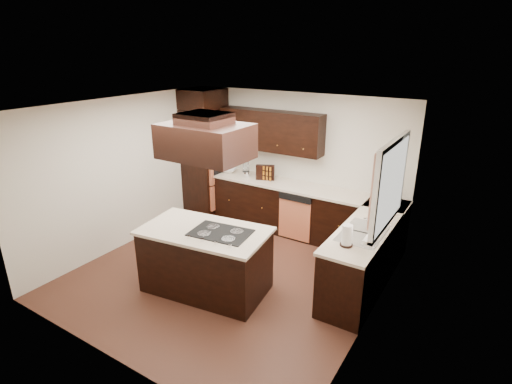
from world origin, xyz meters
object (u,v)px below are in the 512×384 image
at_px(island, 206,261).
at_px(spice_rack, 265,172).
at_px(range_hood, 205,141).
at_px(oven_column, 206,163).

distance_m(island, spice_rack, 2.39).
distance_m(island, range_hood, 1.73).
xyz_separation_m(oven_column, spice_rack, (1.33, 0.08, 0.00)).
bearing_deg(island, oven_column, 120.67).
xyz_separation_m(island, range_hood, (0.14, -0.06, 1.72)).
bearing_deg(oven_column, range_hood, -50.26).
bearing_deg(island, range_hood, -32.00).
height_order(oven_column, range_hood, range_hood).
relative_size(island, range_hood, 1.57).
distance_m(oven_column, island, 2.86).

